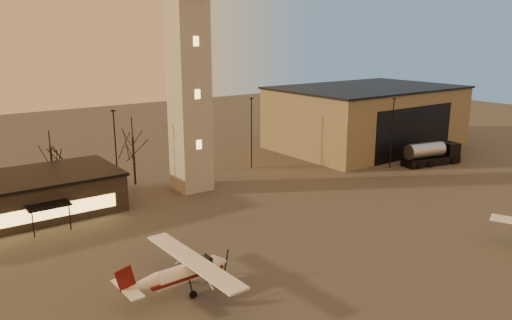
{
  "coord_description": "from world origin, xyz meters",
  "views": [
    {
      "loc": [
        -28.72,
        -22.87,
        18.65
      ],
      "look_at": [
        -2.53,
        13.0,
        7.52
      ],
      "focal_mm": 35.0,
      "sensor_mm": 36.0,
      "label": 1
    }
  ],
  "objects_px": {
    "cessna_rear": "(189,275)",
    "fuel_truck": "(431,156)",
    "hangar": "(366,117)",
    "control_tower": "(188,56)"
  },
  "relations": [
    {
      "from": "hangar",
      "to": "cessna_rear",
      "type": "xyz_separation_m",
      "value": [
        -48.61,
        -26.21,
        -4.01
      ]
    },
    {
      "from": "control_tower",
      "to": "hangar",
      "type": "relative_size",
      "value": 1.07
    },
    {
      "from": "control_tower",
      "to": "hangar",
      "type": "distance_m",
      "value": 37.9
    },
    {
      "from": "hangar",
      "to": "cessna_rear",
      "type": "bearing_deg",
      "value": -151.66
    },
    {
      "from": "control_tower",
      "to": "fuel_truck",
      "type": "bearing_deg",
      "value": -16.53
    },
    {
      "from": "fuel_truck",
      "to": "control_tower",
      "type": "bearing_deg",
      "value": 175.56
    },
    {
      "from": "hangar",
      "to": "control_tower",
      "type": "bearing_deg",
      "value": -173.69
    },
    {
      "from": "cessna_rear",
      "to": "fuel_truck",
      "type": "bearing_deg",
      "value": 12.76
    },
    {
      "from": "control_tower",
      "to": "fuel_truck",
      "type": "xyz_separation_m",
      "value": [
        34.5,
        -10.24,
        -14.98
      ]
    },
    {
      "from": "cessna_rear",
      "to": "fuel_truck",
      "type": "relative_size",
      "value": 1.27
    }
  ]
}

